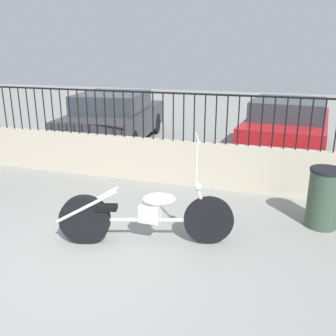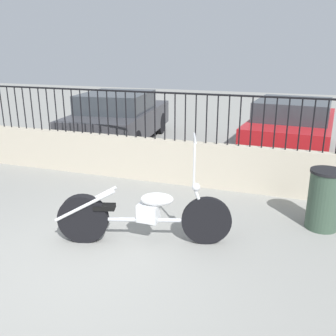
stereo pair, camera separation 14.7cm
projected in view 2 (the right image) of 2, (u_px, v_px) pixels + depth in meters
name	position (u px, v px, depth m)	size (l,w,h in m)	color
ground_plane	(77.00, 265.00, 4.58)	(40.00, 40.00, 0.00)	gray
low_wall	(165.00, 161.00, 7.32)	(9.89, 0.18, 0.86)	#B2A893
fence_railing	(165.00, 108.00, 7.00)	(9.89, 0.04, 0.91)	black
motorcycle_silver	(135.00, 215.00, 5.01)	(2.29, 0.89, 1.49)	black
trash_bin	(324.00, 199.00, 5.40)	(0.48, 0.48, 0.89)	#334738
car_dark_grey	(119.00, 117.00, 10.38)	(2.34, 4.44, 1.40)	black
car_red	(292.00, 127.00, 9.20)	(2.15, 4.08, 1.37)	black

